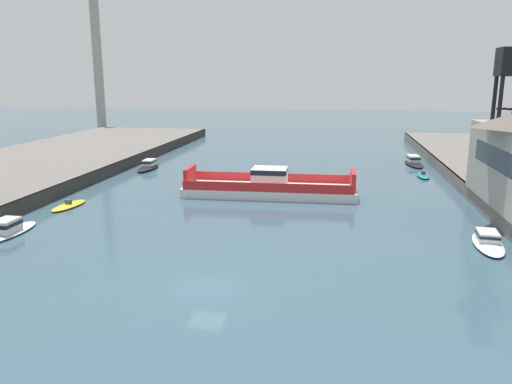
# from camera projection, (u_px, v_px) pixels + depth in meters

# --- Properties ---
(ground_plane) EXTENTS (400.00, 400.00, 0.00)m
(ground_plane) POSITION_uv_depth(u_px,v_px,m) (206.00, 288.00, 34.69)
(ground_plane) COLOR #385666
(chain_ferry) EXTENTS (21.46, 6.93, 3.45)m
(chain_ferry) POSITION_uv_depth(u_px,v_px,m) (270.00, 187.00, 61.78)
(chain_ferry) COLOR silver
(chain_ferry) RESTS_ON ground
(moored_boat_near_left) EXTENTS (2.37, 7.53, 1.50)m
(moored_boat_near_left) POSITION_uv_depth(u_px,v_px,m) (149.00, 166.00, 79.60)
(moored_boat_near_left) COLOR black
(moored_boat_near_left) RESTS_ON ground
(moored_boat_near_right) EXTENTS (2.47, 7.08, 1.55)m
(moored_boat_near_right) POSITION_uv_depth(u_px,v_px,m) (8.00, 228.00, 46.29)
(moored_boat_near_right) COLOR white
(moored_boat_near_right) RESTS_ON ground
(moored_boat_mid_left) EXTENTS (3.13, 8.44, 1.54)m
(moored_boat_mid_left) POSITION_uv_depth(u_px,v_px,m) (414.00, 161.00, 83.57)
(moored_boat_mid_left) COLOR black
(moored_boat_mid_left) RESTS_ON ground
(moored_boat_mid_right) EXTENTS (2.96, 7.20, 1.21)m
(moored_boat_mid_right) POSITION_uv_depth(u_px,v_px,m) (488.00, 241.00, 43.28)
(moored_boat_mid_right) COLOR white
(moored_boat_mid_right) RESTS_ON ground
(moored_boat_far_left) EXTENTS (1.72, 4.94, 0.90)m
(moored_boat_far_left) POSITION_uv_depth(u_px,v_px,m) (423.00, 176.00, 73.27)
(moored_boat_far_left) COLOR #237075
(moored_boat_far_left) RESTS_ON ground
(moored_boat_far_right) EXTENTS (2.51, 5.76, 0.86)m
(moored_boat_far_right) POSITION_uv_depth(u_px,v_px,m) (69.00, 205.00, 56.26)
(moored_boat_far_right) COLOR yellow
(moored_boat_far_right) RESTS_ON ground
(crane_tower) EXTENTS (2.88, 2.88, 15.79)m
(crane_tower) POSITION_uv_depth(u_px,v_px,m) (510.00, 83.00, 54.79)
(crane_tower) COLOR black
(crane_tower) RESTS_ON quay_right
(smokestack_distant_a) EXTENTS (2.63, 2.63, 37.51)m
(smokestack_distant_a) POSITION_uv_depth(u_px,v_px,m) (97.00, 57.00, 132.83)
(smokestack_distant_a) COLOR #9E998E
(smokestack_distant_a) RESTS_ON ground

